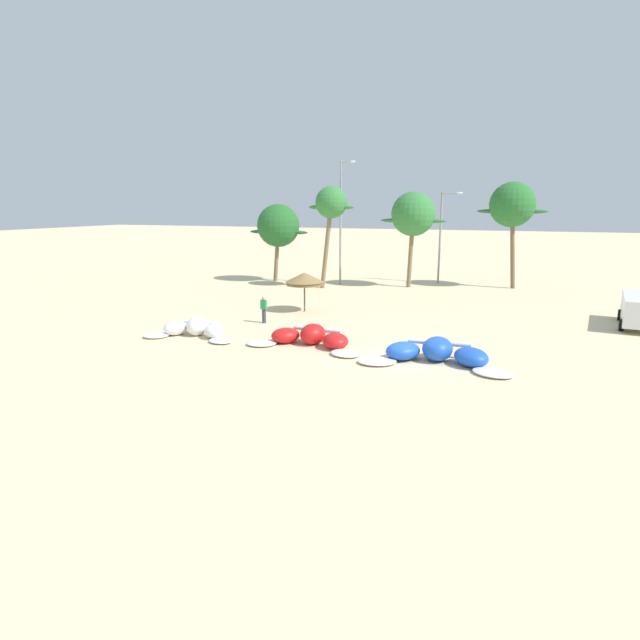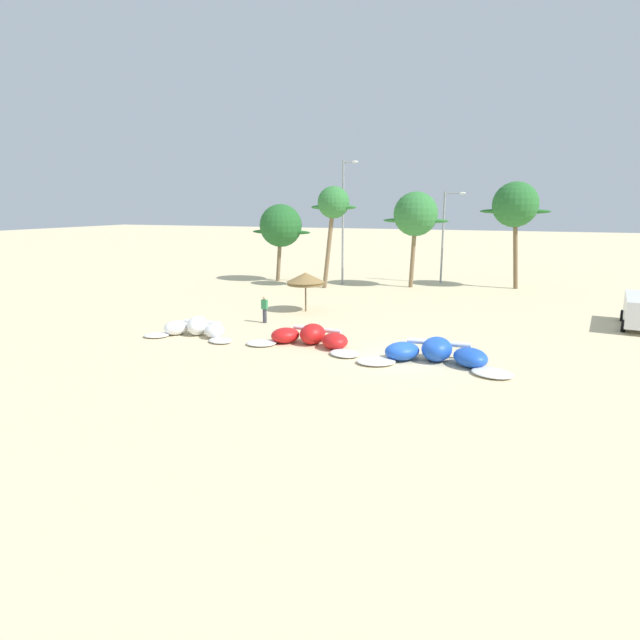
{
  "view_description": "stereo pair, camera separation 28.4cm",
  "coord_description": "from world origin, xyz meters",
  "views": [
    {
      "loc": [
        4.71,
        -23.22,
        6.98
      ],
      "look_at": [
        -4.68,
        2.0,
        1.0
      ],
      "focal_mm": 29.17,
      "sensor_mm": 36.0,
      "label": 1
    },
    {
      "loc": [
        4.98,
        -23.12,
        6.98
      ],
      "look_at": [
        -4.68,
        2.0,
        1.0
      ],
      "focal_mm": 29.17,
      "sensor_mm": 36.0,
      "label": 2
    }
  ],
  "objects": [
    {
      "name": "ground_plane",
      "position": [
        0.0,
        0.0,
        0.0
      ],
      "size": [
        260.0,
        260.0,
        0.0
      ],
      "primitive_type": "plane",
      "color": "beige"
    },
    {
      "name": "kite_far_left",
      "position": [
        -11.17,
        -0.0,
        0.4
      ],
      "size": [
        5.46,
        2.67,
        1.05
      ],
      "color": "white",
      "rests_on": "ground"
    },
    {
      "name": "kite_left",
      "position": [
        -4.65,
        0.46,
        0.4
      ],
      "size": [
        6.42,
        3.1,
        1.05
      ],
      "color": "white",
      "rests_on": "ground"
    },
    {
      "name": "kite_left_of_center",
      "position": [
        1.77,
        -0.25,
        0.42
      ],
      "size": [
        7.09,
        3.3,
        1.09
      ],
      "color": "white",
      "rests_on": "ground"
    },
    {
      "name": "beach_umbrella_near_van",
      "position": [
        -8.16,
        8.38,
        2.2
      ],
      "size": [
        2.56,
        2.56,
        2.61
      ],
      "color": "brown",
      "rests_on": "ground"
    },
    {
      "name": "person_near_kites",
      "position": [
        -9.14,
        4.29,
        0.82
      ],
      "size": [
        0.36,
        0.24,
        1.62
      ],
      "color": "#383842",
      "rests_on": "ground"
    },
    {
      "name": "palm_leftmost",
      "position": [
        -15.71,
        20.65,
        5.08
      ],
      "size": [
        5.83,
        3.89,
        7.07
      ],
      "color": "#7F6647",
      "rests_on": "ground"
    },
    {
      "name": "palm_left",
      "position": [
        -9.8,
        18.35,
        7.0
      ],
      "size": [
        3.97,
        2.64,
        8.5
      ],
      "color": "#7F6647",
      "rests_on": "ground"
    },
    {
      "name": "palm_left_of_gap",
      "position": [
        -3.49,
        21.33,
        6.17
      ],
      "size": [
        5.56,
        3.71,
        8.08
      ],
      "color": "#7F6647",
      "rests_on": "ground"
    },
    {
      "name": "palm_center_left",
      "position": [
        4.28,
        23.76,
        6.94
      ],
      "size": [
        5.59,
        3.73,
        8.88
      ],
      "color": "brown",
      "rests_on": "ground"
    },
    {
      "name": "lamppost_west",
      "position": [
        -9.66,
        20.75,
        5.85
      ],
      "size": [
        1.39,
        0.24,
        10.7
      ],
      "color": "gray",
      "rests_on": "ground"
    },
    {
      "name": "lamppost_west_center",
      "position": [
        -1.46,
        24.74,
        4.6
      ],
      "size": [
        1.87,
        0.24,
        8.12
      ],
      "color": "gray",
      "rests_on": "ground"
    }
  ]
}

